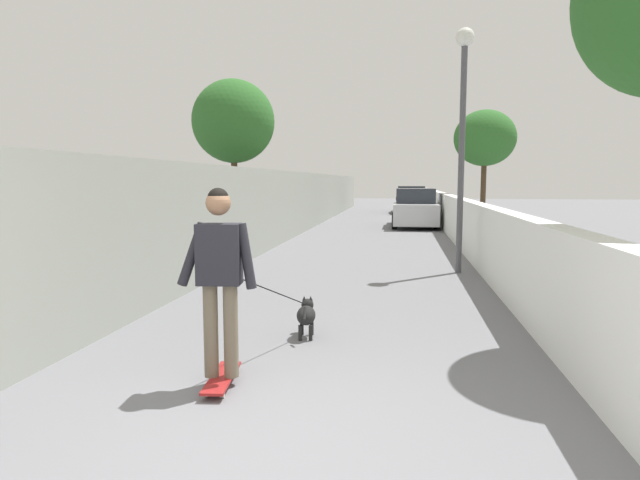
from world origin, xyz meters
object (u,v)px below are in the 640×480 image
object	(u,v)px
tree_left_mid	(233,122)
dog	(306,314)
person_skateboarder	(220,267)
car_far	(411,200)
tree_right_near	(485,138)
car_near	(415,209)
lamp_post	(463,110)
skateboard	(222,378)

from	to	relation	value
tree_left_mid	dog	xyz separation A→B (m)	(-10.25, -4.11, -3.39)
person_skateboarder	car_far	bearing A→B (deg)	-4.50
tree_left_mid	person_skateboarder	world-z (taller)	tree_left_mid
tree_right_near	car_near	bearing A→B (deg)	98.33
tree_right_near	car_near	distance (m)	3.91
lamp_post	car_near	size ratio (longest dim) A/B	1.11
tree_left_mid	car_far	world-z (taller)	tree_left_mid
tree_left_mid	dog	world-z (taller)	tree_left_mid
skateboard	car_far	size ratio (longest dim) A/B	0.19
lamp_post	person_skateboarder	xyz separation A→B (m)	(-6.44, 2.73, -2.14)
tree_left_mid	car_near	size ratio (longest dim) A/B	1.16
dog	car_near	distance (m)	15.94
dog	car_far	xyz separation A→B (m)	(25.52, -1.65, 0.44)
dog	skateboard	bearing A→B (deg)	162.97
dog	car_far	distance (m)	25.58
person_skateboarder	dog	bearing A→B (deg)	-17.03
car_far	tree_left_mid	bearing A→B (deg)	159.34
lamp_post	car_near	bearing A→B (deg)	3.12
skateboard	car_far	bearing A→B (deg)	-4.50
tree_left_mid	car_far	bearing A→B (deg)	-20.66
dog	person_skateboarder	bearing A→B (deg)	162.97
tree_right_near	person_skateboarder	size ratio (longest dim) A/B	2.74
car_near	tree_right_near	bearing A→B (deg)	-81.67
person_skateboarder	dog	size ratio (longest dim) A/B	0.90
tree_left_mid	car_far	xyz separation A→B (m)	(15.27, -5.76, -2.95)
person_skateboarder	car_far	size ratio (longest dim) A/B	0.39
tree_right_near	car_far	world-z (taller)	tree_right_near
tree_right_near	skateboard	distance (m)	18.80
tree_left_mid	dog	size ratio (longest dim) A/B	2.64
tree_right_near	dog	bearing A→B (deg)	165.05
dog	car_far	size ratio (longest dim) A/B	0.43
car_far	dog	bearing A→B (deg)	176.31
tree_right_near	tree_left_mid	bearing A→B (deg)	125.37
tree_right_near	person_skateboarder	bearing A→B (deg)	164.86
lamp_post	person_skateboarder	size ratio (longest dim) A/B	2.81
tree_right_near	person_skateboarder	distance (m)	18.64
tree_left_mid	skateboard	xyz separation A→B (m)	(-11.84, -3.63, -3.60)
tree_left_mid	skateboard	size ratio (longest dim) A/B	6.08
lamp_post	person_skateboarder	bearing A→B (deg)	157.02
tree_left_mid	car_near	world-z (taller)	tree_left_mid
skateboard	car_near	world-z (taller)	car_near
lamp_post	skateboard	bearing A→B (deg)	157.02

